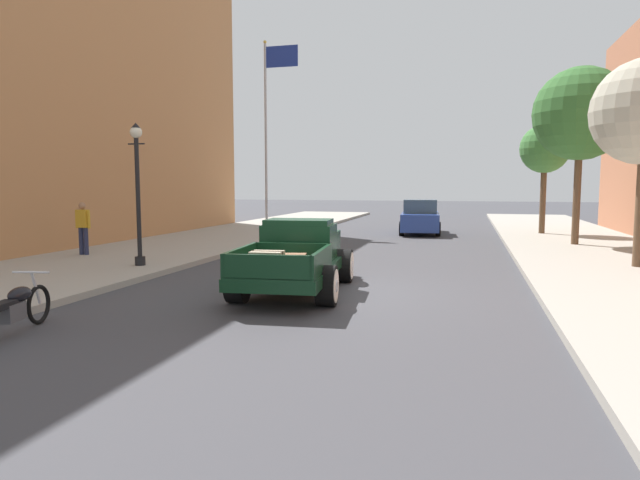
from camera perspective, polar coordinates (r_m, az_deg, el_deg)
ground_plane at (r=12.25m, az=0.24°, el=-5.30°), size 140.00×140.00×0.00m
sidewalk_left at (r=15.71m, az=-26.31°, el=-3.16°), size 5.50×64.00×0.15m
hotrod_truck_dark_green at (r=12.31m, az=-2.26°, el=-1.69°), size 2.47×5.04×1.58m
motorcycle_parked at (r=9.83m, az=-29.27°, el=-6.17°), size 0.72×2.08×0.93m
car_background_blue at (r=26.83m, az=10.35°, el=2.28°), size 2.10×4.41×1.65m
pedestrian_sidewalk_left at (r=18.79m, az=-23.38°, el=1.43°), size 0.53×0.22×1.65m
street_lamp_near at (r=15.70m, az=-18.40°, el=5.60°), size 0.50×0.32×3.85m
flagpole at (r=27.64m, az=-5.20°, el=12.84°), size 1.74×0.16×9.16m
street_tree_second at (r=22.53m, az=25.42°, el=11.70°), size 3.37×3.37×6.45m
street_tree_third at (r=26.95m, az=22.30°, el=8.67°), size 2.19×2.19×4.91m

